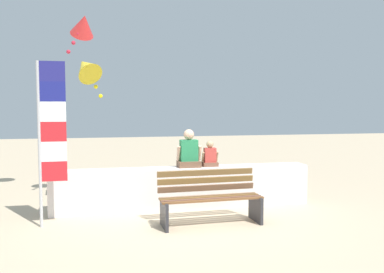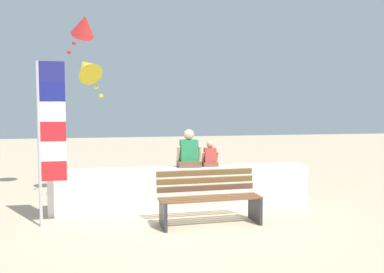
# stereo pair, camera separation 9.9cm
# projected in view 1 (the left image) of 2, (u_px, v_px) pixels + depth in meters

# --- Properties ---
(ground_plane) EXTENTS (40.00, 40.00, 0.00)m
(ground_plane) POSITION_uv_depth(u_px,v_px,m) (194.00, 220.00, 7.04)
(ground_plane) COLOR #C9B290
(seawall_ledge) EXTENTS (5.03, 0.47, 0.80)m
(seawall_ledge) POSITION_uv_depth(u_px,v_px,m) (184.00, 188.00, 7.85)
(seawall_ledge) COLOR silver
(seawall_ledge) RESTS_ON ground
(park_bench) EXTENTS (1.74, 0.67, 0.88)m
(park_bench) POSITION_uv_depth(u_px,v_px,m) (210.00, 199.00, 6.80)
(park_bench) COLOR brown
(park_bench) RESTS_ON ground
(person_adult) EXTENTS (0.48, 0.35, 0.74)m
(person_adult) POSITION_uv_depth(u_px,v_px,m) (189.00, 152.00, 7.86)
(person_adult) COLOR brown
(person_adult) RESTS_ON seawall_ledge
(person_child) EXTENTS (0.33, 0.24, 0.51)m
(person_child) POSITION_uv_depth(u_px,v_px,m) (210.00, 156.00, 7.95)
(person_child) COLOR brown
(person_child) RESTS_ON seawall_ledge
(flag_banner) EXTENTS (0.45, 0.05, 2.71)m
(flag_banner) POSITION_uv_depth(u_px,v_px,m) (49.00, 130.00, 6.51)
(flag_banner) COLOR #B7B7BC
(flag_banner) RESTS_ON ground
(kite_yellow) EXTENTS (0.72, 0.80, 0.91)m
(kite_yellow) POSITION_uv_depth(u_px,v_px,m) (86.00, 68.00, 7.78)
(kite_yellow) COLOR yellow
(kite_red) EXTENTS (0.64, 0.73, 0.89)m
(kite_red) POSITION_uv_depth(u_px,v_px,m) (83.00, 25.00, 7.94)
(kite_red) COLOR red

